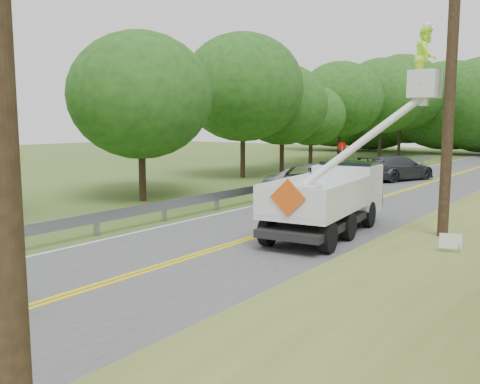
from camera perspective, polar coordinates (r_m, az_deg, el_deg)
The scene contains 9 objects.
ground at distance 11.35m, azimuth -18.54°, elevation -10.81°, with size 140.00×140.00×0.00m, color #406223.
road at distance 22.28m, azimuth 12.25°, elevation -1.60°, with size 7.20×96.00×0.03m.
guardrail at distance 24.85m, azimuth 4.66°, elevation 0.75°, with size 0.18×48.00×0.77m.
treeline_left at distance 42.06m, azimuth 8.93°, elevation 10.39°, with size 10.25×56.00×10.72m.
bucket_truck at distance 17.11m, azimuth 11.19°, elevation 0.54°, with size 4.51×6.39×6.17m.
suv_silver at distance 23.74m, azimuth 8.77°, elevation 1.12°, with size 2.79×6.06×1.68m, color #A3A5AA.
suv_darkgrey at distance 33.20m, azimuth 16.96°, elevation 2.56°, with size 2.13×5.24×1.52m, color #35383D.
stop_sign_permanent at distance 31.29m, azimuth 11.17°, elevation 3.93°, with size 0.42×0.34×2.40m.
yard_sign at distance 13.98m, azimuth 22.20°, elevation -5.14°, with size 0.51×0.23×0.78m.
Camera 1 is at (8.88, -6.13, 3.51)m, focal length 38.67 mm.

